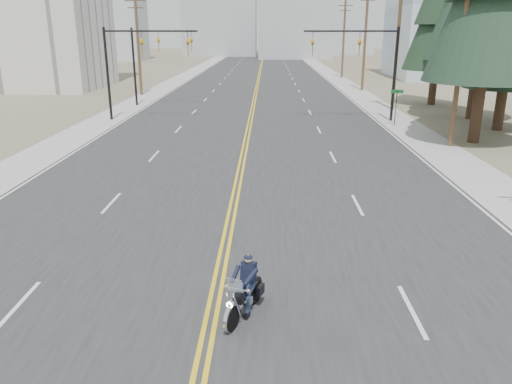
% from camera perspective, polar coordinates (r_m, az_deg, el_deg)
% --- Properties ---
extents(road, '(20.00, 200.00, 0.01)m').
position_cam_1_polar(road, '(77.36, 0.33, 12.97)').
color(road, '#303033').
rests_on(road, ground).
extents(sidewalk_left, '(3.00, 200.00, 0.01)m').
position_cam_1_polar(sidewalk_left, '(78.41, -8.33, 12.85)').
color(sidewalk_left, '#A5A5A0').
rests_on(sidewalk_left, ground).
extents(sidewalk_right, '(3.00, 200.00, 0.01)m').
position_cam_1_polar(sidewalk_right, '(78.01, 9.02, 12.80)').
color(sidewalk_right, '#A5A5A0').
rests_on(sidewalk_right, ground).
extents(traffic_mast_left, '(7.10, 0.26, 7.00)m').
position_cam_1_polar(traffic_mast_left, '(40.44, -13.95, 14.92)').
color(traffic_mast_left, black).
rests_on(traffic_mast_left, ground).
extents(traffic_mast_right, '(7.10, 0.26, 7.00)m').
position_cam_1_polar(traffic_mast_right, '(39.84, 12.80, 14.96)').
color(traffic_mast_right, black).
rests_on(traffic_mast_right, ground).
extents(traffic_mast_far, '(6.10, 0.26, 7.00)m').
position_cam_1_polar(traffic_mast_far, '(48.28, -11.86, 15.40)').
color(traffic_mast_far, black).
rests_on(traffic_mast_far, ground).
extents(street_sign, '(0.90, 0.06, 2.62)m').
position_cam_1_polar(street_sign, '(38.56, 15.75, 9.97)').
color(street_sign, black).
rests_on(street_sign, ground).
extents(utility_pole_b, '(2.20, 0.30, 11.50)m').
position_cam_1_polar(utility_pole_b, '(32.07, 22.52, 15.34)').
color(utility_pole_b, brown).
rests_on(utility_pole_b, ground).
extents(utility_pole_c, '(2.20, 0.30, 11.00)m').
position_cam_1_polar(utility_pole_c, '(46.43, 15.86, 16.09)').
color(utility_pole_c, brown).
rests_on(utility_pole_c, ground).
extents(utility_pole_d, '(2.20, 0.30, 11.50)m').
position_cam_1_polar(utility_pole_d, '(61.09, 12.38, 16.87)').
color(utility_pole_d, brown).
rests_on(utility_pole_d, ground).
extents(utility_pole_e, '(2.20, 0.30, 11.00)m').
position_cam_1_polar(utility_pole_e, '(77.87, 9.99, 16.96)').
color(utility_pole_e, brown).
rests_on(utility_pole_e, ground).
extents(utility_pole_left, '(2.20, 0.30, 10.50)m').
position_cam_1_polar(utility_pole_left, '(56.78, -13.34, 16.24)').
color(utility_pole_left, brown).
rests_on(utility_pole_left, ground).
extents(glass_building, '(24.00, 16.00, 20.00)m').
position_cam_1_polar(glass_building, '(83.00, 24.36, 18.72)').
color(glass_building, '#9EB5CC').
rests_on(glass_building, ground).
extents(haze_bldg_a, '(14.00, 12.00, 22.00)m').
position_cam_1_polar(haze_bldg_a, '(127.43, -16.18, 19.21)').
color(haze_bldg_a, '#B7BCC6').
rests_on(haze_bldg_a, ground).
extents(haze_bldg_b, '(18.00, 14.00, 14.00)m').
position_cam_1_polar(haze_bldg_b, '(132.22, 4.42, 18.02)').
color(haze_bldg_b, '#ADB2B7').
rests_on(haze_bldg_b, ground).
extents(haze_bldg_c, '(16.00, 12.00, 18.00)m').
position_cam_1_polar(haze_bldg_c, '(123.30, 20.63, 17.93)').
color(haze_bldg_c, '#B7BCC6').
rests_on(haze_bldg_c, ground).
extents(haze_bldg_d, '(20.00, 15.00, 26.00)m').
position_cam_1_polar(haze_bldg_d, '(147.80, -4.12, 20.34)').
color(haze_bldg_d, '#ADB2B7').
rests_on(haze_bldg_d, ground).
extents(haze_bldg_e, '(14.00, 14.00, 12.00)m').
position_cam_1_polar(haze_bldg_e, '(158.83, 10.36, 17.41)').
color(haze_bldg_e, '#B7BCC6').
rests_on(haze_bldg_e, ground).
extents(haze_bldg_f, '(12.00, 12.00, 16.00)m').
position_cam_1_polar(haze_bldg_f, '(146.36, -20.18, 17.41)').
color(haze_bldg_f, '#ADB2B7').
rests_on(haze_bldg_f, ground).
extents(motorcyclist, '(1.51, 2.13, 1.53)m').
position_cam_1_polar(motorcyclist, '(12.32, -1.39, -10.91)').
color(motorcyclist, black).
rests_on(motorcyclist, ground).
extents(conifer_far, '(6.09, 6.09, 16.31)m').
position_cam_1_polar(conifer_far, '(50.78, 20.51, 19.87)').
color(conifer_far, '#382619').
rests_on(conifer_far, ground).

